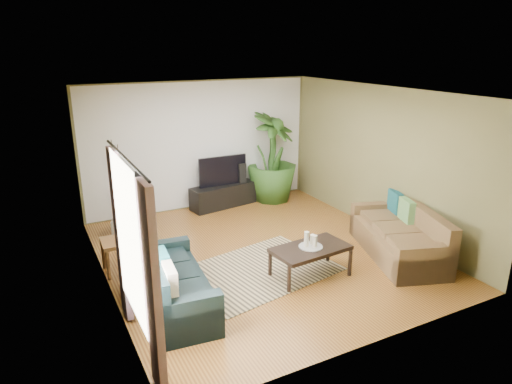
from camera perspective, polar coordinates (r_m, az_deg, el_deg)
floor at (r=7.82m, az=0.68°, el=-7.74°), size 5.50×5.50×0.00m
ceiling at (r=7.08m, az=0.76°, el=12.34°), size 5.50×5.50×0.00m
wall_back at (r=9.78m, az=-6.92°, el=5.80°), size 5.00×0.00×5.00m
wall_front at (r=5.22m, az=15.15°, el=-5.80°), size 5.00×0.00×5.00m
wall_left at (r=6.59m, az=-18.83°, el=-1.10°), size 0.00×5.50×5.50m
wall_right at (r=8.76m, az=15.34°, el=3.84°), size 0.00×5.50×5.50m
backwall_panel at (r=9.77m, az=-6.90°, el=5.79°), size 4.90×0.00×4.90m
window_pane at (r=5.10m, az=-15.72°, el=-5.82°), size 0.00×1.80×1.80m
curtain_near at (r=4.56m, az=-12.76°, el=-12.07°), size 0.08×0.35×2.20m
curtain_far at (r=5.89m, az=-16.61°, el=-5.27°), size 0.08×0.35×2.20m
curtain_rod at (r=4.83m, az=-16.04°, el=4.11°), size 0.03×1.90×0.03m
sofa_left at (r=6.29m, az=-10.15°, el=-10.52°), size 0.99×1.94×0.85m
sofa_right at (r=7.97m, az=17.36°, el=-4.75°), size 1.55×2.25×0.85m
area_rug at (r=7.28m, az=0.30°, el=-9.76°), size 2.57×2.02×0.01m
coffee_table at (r=7.09m, az=6.78°, el=-8.60°), size 1.22×0.74×0.48m
candle_tray at (r=6.98m, az=6.86°, el=-6.79°), size 0.36×0.36×0.02m
candle_tall at (r=6.92m, az=6.34°, el=-5.86°), size 0.07×0.07×0.23m
candle_mid at (r=6.93m, az=7.35°, el=-6.10°), size 0.07×0.07×0.18m
candle_short at (r=7.03m, az=7.08°, el=-5.88°), size 0.07×0.07×0.15m
tv_stand at (r=9.98m, az=-4.11°, el=-0.44°), size 1.52×0.67×0.49m
television at (r=9.82m, az=-4.18°, el=2.68°), size 1.08×0.06×0.64m
speaker_left at (r=9.37m, az=-14.58°, el=-0.59°), size 0.21×0.22×1.00m
speaker_right at (r=10.09m, az=-1.84°, el=1.09°), size 0.17×0.19×0.92m
potted_plant at (r=10.19m, az=2.04°, el=4.38°), size 1.56×1.56×1.99m
plant_pot at (r=10.42m, az=1.99°, el=-0.19°), size 0.37×0.37×0.29m
pedestal at (r=8.81m, az=-16.34°, el=-4.24°), size 0.44×0.44×0.34m
vase at (r=8.70m, az=-16.53°, el=-2.25°), size 0.31×0.31×0.44m
side_table at (r=7.48m, az=-16.71°, el=-7.60°), size 0.51×0.51×0.53m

